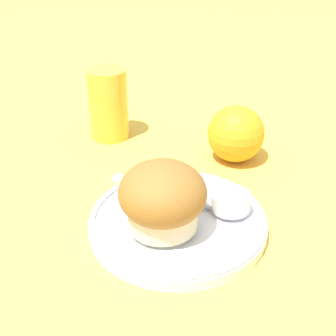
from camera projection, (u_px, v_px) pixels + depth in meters
ground_plane at (177, 231)px, 0.56m from camera, size 3.00×3.00×0.00m
plate at (177, 222)px, 0.56m from camera, size 0.21×0.21×0.02m
muffin at (163, 198)px, 0.52m from camera, size 0.10×0.10×0.08m
cream_ramekin at (231, 201)px, 0.56m from camera, size 0.05×0.05×0.02m
berry_pair at (172, 184)px, 0.60m from camera, size 0.03×0.01×0.01m
butter_knife at (174, 194)px, 0.59m from camera, size 0.17×0.08×0.00m
orange_fruit at (236, 134)px, 0.69m from camera, size 0.08×0.08×0.08m
juice_glass at (108, 104)px, 0.75m from camera, size 0.06×0.06×0.11m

